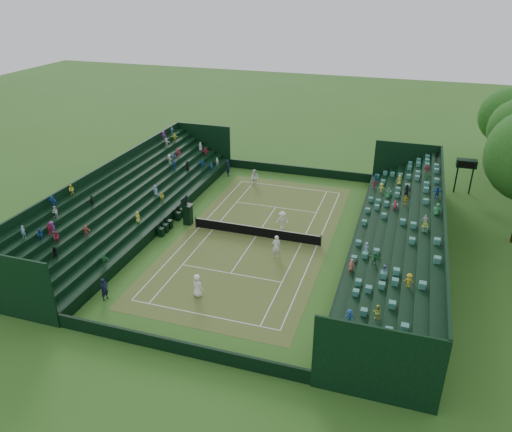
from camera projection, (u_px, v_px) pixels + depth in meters
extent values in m
plane|color=#2D5D1D|center=(256.00, 236.00, 44.14)|extent=(160.00, 160.00, 0.00)
cube|color=#366822|center=(256.00, 236.00, 44.14)|extent=(12.97, 26.77, 0.01)
cube|color=black|center=(298.00, 170.00, 57.52)|extent=(17.17, 0.20, 1.00)
cube|color=black|center=(176.00, 347.00, 30.32)|extent=(17.17, 0.20, 1.00)
cube|color=black|center=(353.00, 246.00, 41.58)|extent=(0.20, 31.77, 1.00)
cube|color=black|center=(169.00, 218.00, 46.26)|extent=(0.20, 31.77, 1.00)
cube|color=black|center=(359.00, 247.00, 41.45)|extent=(0.80, 32.00, 1.00)
cube|color=black|center=(369.00, 246.00, 41.13)|extent=(0.80, 32.00, 1.45)
cube|color=black|center=(379.00, 245.00, 40.81)|extent=(0.80, 32.00, 1.90)
cube|color=black|center=(389.00, 244.00, 40.49)|extent=(0.80, 32.00, 2.35)
cube|color=black|center=(400.00, 243.00, 40.17)|extent=(0.80, 32.00, 2.80)
cube|color=black|center=(410.00, 242.00, 39.85)|extent=(0.80, 32.00, 3.25)
cube|color=black|center=(421.00, 241.00, 39.53)|extent=(0.80, 32.00, 3.70)
cube|color=black|center=(432.00, 240.00, 39.21)|extent=(0.80, 32.00, 4.15)
cube|color=black|center=(440.00, 237.00, 38.91)|extent=(0.20, 32.00, 4.90)
cube|color=black|center=(164.00, 218.00, 46.40)|extent=(0.80, 32.00, 1.00)
cube|color=black|center=(156.00, 214.00, 46.52)|extent=(0.80, 32.00, 1.45)
cube|color=black|center=(148.00, 211.00, 46.64)|extent=(0.80, 32.00, 1.90)
cube|color=black|center=(141.00, 208.00, 46.77)|extent=(0.80, 32.00, 2.35)
cube|color=black|center=(133.00, 204.00, 46.89)|extent=(0.80, 32.00, 2.80)
cube|color=black|center=(125.00, 201.00, 47.01)|extent=(0.80, 32.00, 3.25)
cube|color=black|center=(117.00, 198.00, 47.13)|extent=(0.80, 32.00, 3.70)
cube|color=black|center=(110.00, 195.00, 47.26)|extent=(0.80, 32.00, 4.15)
cube|color=black|center=(105.00, 190.00, 47.23)|extent=(0.20, 32.00, 4.90)
cylinder|color=black|center=(196.00, 222.00, 45.50)|extent=(0.10, 0.10, 1.06)
cylinder|color=black|center=(321.00, 241.00, 42.31)|extent=(0.10, 0.10, 1.06)
cube|color=black|center=(256.00, 232.00, 43.94)|extent=(11.57, 0.02, 0.86)
cube|color=white|center=(256.00, 227.00, 43.73)|extent=(11.57, 0.04, 0.07)
cylinder|color=black|center=(456.00, 179.00, 52.50)|extent=(0.16, 0.16, 3.00)
cylinder|color=black|center=(471.00, 180.00, 52.08)|extent=(0.16, 0.16, 3.00)
cube|color=black|center=(467.00, 163.00, 51.50)|extent=(2.00, 1.00, 0.80)
cylinder|color=black|center=(510.00, 175.00, 52.84)|extent=(0.50, 0.50, 3.55)
cylinder|color=black|center=(499.00, 156.00, 58.41)|extent=(0.50, 0.50, 3.47)
sphere|color=#1D4E16|center=(508.00, 116.00, 56.35)|extent=(6.35, 6.35, 6.35)
cube|color=black|center=(188.00, 215.00, 45.96)|extent=(0.71, 0.71, 1.84)
cube|color=black|center=(187.00, 205.00, 45.54)|extent=(0.92, 0.92, 0.10)
cube|color=black|center=(183.00, 201.00, 45.48)|extent=(0.08, 0.92, 0.71)
imported|color=black|center=(187.00, 200.00, 45.31)|extent=(0.40, 0.49, 0.95)
cube|color=black|center=(161.00, 232.00, 44.02)|extent=(0.50, 0.50, 0.80)
cube|color=black|center=(158.00, 227.00, 43.87)|extent=(0.06, 0.50, 0.50)
cube|color=black|center=(165.00, 228.00, 44.70)|extent=(0.50, 0.50, 0.80)
cube|color=black|center=(162.00, 223.00, 44.55)|extent=(0.06, 0.50, 0.50)
cube|color=black|center=(169.00, 224.00, 45.39)|extent=(0.50, 0.50, 0.80)
cube|color=black|center=(166.00, 219.00, 45.24)|extent=(0.06, 0.50, 0.50)
cube|color=black|center=(178.00, 216.00, 46.93)|extent=(0.50, 0.50, 0.80)
cube|color=black|center=(175.00, 211.00, 46.78)|extent=(0.06, 0.50, 0.50)
cube|color=black|center=(182.00, 213.00, 47.61)|extent=(0.50, 0.50, 0.80)
cube|color=black|center=(179.00, 207.00, 47.46)|extent=(0.06, 0.50, 0.50)
cube|color=black|center=(185.00, 209.00, 48.30)|extent=(0.50, 0.50, 0.80)
cube|color=black|center=(183.00, 204.00, 48.15)|extent=(0.06, 0.50, 0.50)
imported|color=white|center=(197.00, 286.00, 35.59)|extent=(1.00, 0.83, 1.76)
imported|color=white|center=(276.00, 246.00, 40.48)|extent=(0.85, 0.71, 1.99)
imported|color=white|center=(255.00, 178.00, 54.31)|extent=(1.00, 0.84, 1.85)
imported|color=white|center=(282.00, 220.00, 45.09)|extent=(1.26, 0.98, 1.72)
imported|color=black|center=(228.00, 168.00, 56.97)|extent=(0.63, 0.79, 1.88)
imported|color=black|center=(104.00, 289.00, 35.22)|extent=(0.55, 0.70, 1.71)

